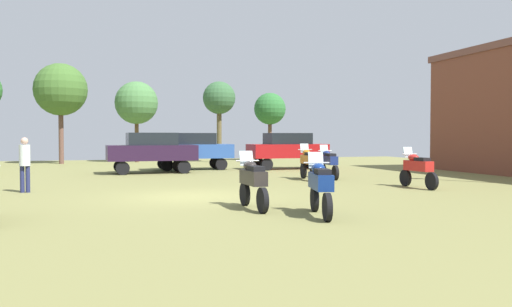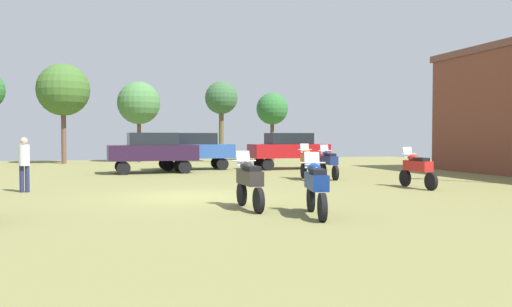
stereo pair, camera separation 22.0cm
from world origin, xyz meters
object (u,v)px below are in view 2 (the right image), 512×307
(motorcycle_3, at_px, (417,168))
(car_3, at_px, (289,148))
(tree_4, at_px, (221,99))
(motorcycle_4, at_px, (308,162))
(person_1, at_px, (24,160))
(tree_1, at_px, (272,109))
(car_2, at_px, (153,150))
(motorcycle_9, at_px, (249,181))
(motorcycle_10, at_px, (316,185))
(motorcycle_2, at_px, (329,162))
(car_4, at_px, (193,148))
(tree_3, at_px, (63,90))
(tree_5, at_px, (139,103))

(motorcycle_3, bearing_deg, car_3, 92.67)
(car_3, relative_size, tree_4, 0.77)
(motorcycle_4, distance_m, person_1, 10.90)
(motorcycle_3, xyz_separation_m, person_1, (-13.13, 2.29, 0.35))
(tree_1, bearing_deg, car_2, -131.40)
(car_3, bearing_deg, tree_1, -14.12)
(motorcycle_9, bearing_deg, motorcycle_10, -54.33)
(motorcycle_9, relative_size, car_2, 0.47)
(motorcycle_4, height_order, motorcycle_9, motorcycle_4)
(motorcycle_9, relative_size, car_3, 0.48)
(motorcycle_2, distance_m, car_4, 8.89)
(motorcycle_3, height_order, motorcycle_4, motorcycle_4)
(motorcycle_3, relative_size, motorcycle_10, 1.00)
(car_2, relative_size, tree_3, 0.66)
(motorcycle_3, bearing_deg, car_4, 114.63)
(motorcycle_2, bearing_deg, motorcycle_9, -120.19)
(motorcycle_4, relative_size, motorcycle_9, 1.05)
(motorcycle_2, height_order, tree_3, tree_3)
(tree_4, bearing_deg, motorcycle_9, -100.34)
(motorcycle_10, xyz_separation_m, car_4, (-0.12, 17.17, 0.45))
(motorcycle_2, distance_m, car_2, 8.89)
(car_3, bearing_deg, motorcycle_10, 160.97)
(motorcycle_2, distance_m, tree_1, 16.90)
(car_3, bearing_deg, motorcycle_2, 174.07)
(tree_1, relative_size, tree_5, 0.89)
(motorcycle_10, relative_size, tree_5, 0.38)
(tree_3, bearing_deg, motorcycle_10, -73.87)
(motorcycle_2, xyz_separation_m, tree_5, (-7.04, 16.82, 3.42))
(tree_5, bearing_deg, motorcycle_9, -87.01)
(tree_3, bearing_deg, motorcycle_2, -53.14)
(motorcycle_2, relative_size, tree_3, 0.34)
(motorcycle_10, height_order, tree_5, tree_5)
(motorcycle_4, relative_size, tree_3, 0.33)
(tree_4, bearing_deg, motorcycle_3, -81.80)
(motorcycle_3, height_order, car_3, car_3)
(motorcycle_2, bearing_deg, car_4, 126.95)
(motorcycle_3, distance_m, tree_4, 20.27)
(car_2, xyz_separation_m, person_1, (-4.76, -7.76, -0.12))
(car_2, relative_size, car_3, 1.01)
(motorcycle_2, bearing_deg, tree_5, 117.84)
(motorcycle_9, height_order, tree_4, tree_4)
(tree_3, bearing_deg, tree_1, 1.76)
(car_4, bearing_deg, motorcycle_2, -149.50)
(motorcycle_9, relative_size, tree_5, 0.37)
(motorcycle_2, distance_m, tree_3, 20.37)
(car_2, distance_m, car_3, 7.59)
(tree_1, xyz_separation_m, tree_3, (-14.61, -0.45, 1.04))
(car_2, bearing_deg, car_3, -84.15)
(motorcycle_9, relative_size, tree_4, 0.37)
(motorcycle_3, distance_m, motorcycle_10, 7.75)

